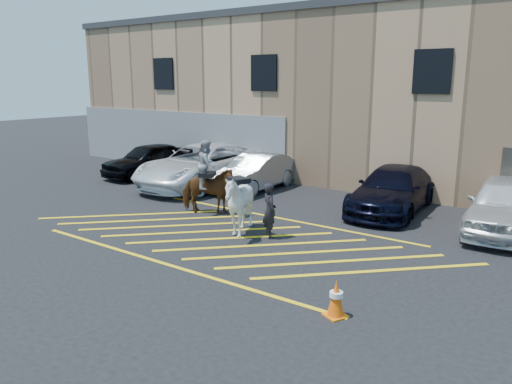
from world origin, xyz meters
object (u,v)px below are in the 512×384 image
Objects in this scene: car_black_suv at (149,160)px; car_silver_sedan at (256,172)px; car_white_suv at (505,205)px; car_blue_suv at (393,190)px; car_white_pickup at (202,166)px; saddled_white at (239,204)px; mounted_bay at (207,184)px; traffic_cone at (336,298)px; handler at (270,211)px.

car_silver_sedan is (5.65, 0.51, -0.05)m from car_black_suv.
car_white_suv is at bearing -4.56° from car_silver_sedan.
car_silver_sedan is at bearing 175.21° from car_blue_suv.
saddled_white is at bearing -40.27° from car_white_pickup.
car_silver_sedan is at bearing 102.61° from mounted_bay.
car_white_pickup is at bearing 143.54° from traffic_cone.
car_white_pickup reaches higher than traffic_cone.
car_white_pickup is at bearing -163.12° from car_silver_sedan.
car_black_suv is 1.03× the size of car_silver_sedan.
car_silver_sedan is 2.77× the size of handler.
handler is 0.64× the size of mounted_bay.
handler is at bearing -18.78° from car_black_suv.
car_silver_sedan is 5.93m from saddled_white.
car_black_suv is 14.83m from car_white_suv.
traffic_cone is (6.78, -4.12, -0.62)m from mounted_bay.
saddled_white reaches higher than handler.
car_white_suv is at bearing 0.75° from car_white_pickup.
handler is 0.77× the size of saddled_white.
car_black_suv reaches higher than car_blue_suv.
handler is at bearing 17.90° from saddled_white.
saddled_white is (2.21, -1.17, -0.09)m from mounted_bay.
mounted_bay is (-3.07, 0.89, 0.21)m from handler.
car_black_suv reaches higher than traffic_cone.
car_white_suv is (11.37, 0.34, -0.06)m from car_white_pickup.
car_white_pickup is 6.81m from saddled_white.
car_silver_sedan is 5.67m from car_blue_suv.
saddled_white reaches higher than car_silver_sedan.
car_blue_suv is 2.49× the size of saddled_white.
saddled_white is (-2.59, -5.08, 0.17)m from car_blue_suv.
saddled_white reaches higher than car_white_pickup.
handler is (3.94, -4.79, 0.07)m from car_silver_sedan.
traffic_cone is at bearing -24.19° from car_black_suv.
car_white_suv reaches higher than handler.
car_white_pickup reaches higher than car_silver_sedan.
car_white_suv is (14.83, 0.09, 0.05)m from car_black_suv.
mounted_bay reaches higher than car_blue_suv.
saddled_white is at bearing 53.22° from handler.
car_silver_sedan is at bearing 133.65° from traffic_cone.
car_black_suv is 5.68m from car_silver_sedan.
car_black_suv is 10.50m from handler.
saddled_white is 5.47m from traffic_cone.
car_blue_suv is 6.91× the size of traffic_cone.
traffic_cone is at bearing -81.01° from car_blue_suv.
car_blue_suv is at bearing 103.87° from traffic_cone.
car_black_suv is at bearing 177.73° from car_blue_suv.
car_white_pickup is 2.32m from car_silver_sedan.
car_white_pickup is at bearing 1.94° from handler.
car_blue_suv is (11.32, 0.52, -0.02)m from car_black_suv.
handler reaches higher than car_blue_suv.
car_silver_sedan is 2.13× the size of saddled_white.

